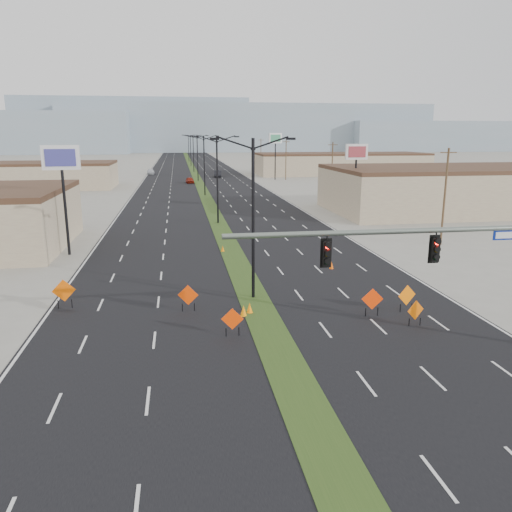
{
  "coord_description": "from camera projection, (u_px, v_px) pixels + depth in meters",
  "views": [
    {
      "loc": [
        -4.51,
        -18.14,
        10.21
      ],
      "look_at": [
        -0.1,
        10.19,
        3.2
      ],
      "focal_mm": 35.0,
      "sensor_mm": 36.0,
      "label": 1
    }
  ],
  "objects": [
    {
      "name": "cone_0",
      "position": [
        250.0,
        308.0,
        29.15
      ],
      "size": [
        0.5,
        0.5,
        0.65
      ],
      "primitive_type": "cone",
      "rotation": [
        0.0,
        0.0,
        -0.35
      ],
      "color": "orange",
      "rests_on": "ground"
    },
    {
      "name": "signal_mast",
      "position": [
        472.0,
        257.0,
        22.57
      ],
      "size": [
        16.3,
        0.6,
        8.0
      ],
      "color": "slate",
      "rests_on": "ground"
    },
    {
      "name": "streetlight_3",
      "position": [
        198.0,
        156.0,
        111.37
      ],
      "size": [
        5.15,
        0.24,
        10.02
      ],
      "color": "black",
      "rests_on": "ground"
    },
    {
      "name": "construction_sign_4",
      "position": [
        407.0,
        296.0,
        29.26
      ],
      "size": [
        1.2,
        0.34,
        1.64
      ],
      "rotation": [
        0.0,
        0.0,
        0.25
      ],
      "color": "orange",
      "rests_on": "ground"
    },
    {
      "name": "pole_sign_east_near",
      "position": [
        356.0,
        157.0,
        63.51
      ],
      "size": [
        2.96,
        0.58,
        9.03
      ],
      "rotation": [
        0.0,
        0.0,
        0.07
      ],
      "color": "black",
      "rests_on": "ground"
    },
    {
      "name": "utility_pole_0",
      "position": [
        445.0,
        195.0,
        46.38
      ],
      "size": [
        1.6,
        0.2,
        9.0
      ],
      "color": "#4C3823",
      "rests_on": "ground"
    },
    {
      "name": "building_se_near",
      "position": [
        463.0,
        190.0,
        68.13
      ],
      "size": [
        36.0,
        18.0,
        5.5
      ],
      "primitive_type": "cube",
      "color": "tan",
      "rests_on": "ground"
    },
    {
      "name": "utility_pole_2",
      "position": [
        286.0,
        159.0,
        113.58
      ],
      "size": [
        1.6,
        0.2,
        9.0
      ],
      "color": "#4C3823",
      "rests_on": "ground"
    },
    {
      "name": "construction_sign_5",
      "position": [
        415.0,
        311.0,
        27.1
      ],
      "size": [
        1.07,
        0.36,
        1.47
      ],
      "rotation": [
        0.0,
        0.0,
        0.3
      ],
      "color": "#EA5E04",
      "rests_on": "ground"
    },
    {
      "name": "pole_sign_west",
      "position": [
        62.0,
        166.0,
        41.7
      ],
      "size": [
        3.06,
        0.65,
        9.34
      ],
      "rotation": [
        0.0,
        0.0,
        0.09
      ],
      "color": "black",
      "rests_on": "ground"
    },
    {
      "name": "car_mid",
      "position": [
        218.0,
        174.0,
        122.29
      ],
      "size": [
        2.14,
        5.03,
        1.61
      ],
      "primitive_type": "imported",
      "rotation": [
        0.0,
        0.0,
        -0.09
      ],
      "color": "black",
      "rests_on": "ground"
    },
    {
      "name": "streetlight_1",
      "position": [
        217.0,
        177.0,
        57.62
      ],
      "size": [
        5.15,
        0.24,
        10.02
      ],
      "color": "black",
      "rests_on": "ground"
    },
    {
      "name": "cone_3",
      "position": [
        223.0,
        249.0,
        44.45
      ],
      "size": [
        0.42,
        0.42,
        0.56
      ],
      "primitive_type": "cone",
      "rotation": [
        0.0,
        0.0,
        -0.28
      ],
      "color": "orange",
      "rests_on": "ground"
    },
    {
      "name": "ground",
      "position": [
        296.0,
        389.0,
        20.51
      ],
      "size": [
        600.0,
        600.0,
        0.0
      ],
      "primitive_type": "plane",
      "color": "gray",
      "rests_on": "ground"
    },
    {
      "name": "mesa_backdrop",
      "position": [
        136.0,
        125.0,
        319.4
      ],
      "size": [
        140.0,
        50.0,
        32.0
      ],
      "primitive_type": "cube",
      "color": "#8599A5",
      "rests_on": "ground"
    },
    {
      "name": "streetlight_6",
      "position": [
        189.0,
        147.0,
        192.0
      ],
      "size": [
        5.15,
        0.24,
        10.02
      ],
      "color": "black",
      "rests_on": "ground"
    },
    {
      "name": "streetlight_5",
      "position": [
        191.0,
        149.0,
        165.13
      ],
      "size": [
        5.15,
        0.24,
        10.02
      ],
      "color": "black",
      "rests_on": "ground"
    },
    {
      "name": "utility_pole_1",
      "position": [
        332.0,
        170.0,
        79.98
      ],
      "size": [
        1.6,
        0.2,
        9.0
      ],
      "color": "#4C3823",
      "rests_on": "ground"
    },
    {
      "name": "car_left",
      "position": [
        190.0,
        180.0,
        106.78
      ],
      "size": [
        1.91,
        3.88,
        1.27
      ],
      "primitive_type": "imported",
      "rotation": [
        0.0,
        0.0,
        0.11
      ],
      "color": "maroon",
      "rests_on": "ground"
    },
    {
      "name": "building_sw_far",
      "position": [
        35.0,
        176.0,
        96.79
      ],
      "size": [
        30.0,
        14.0,
        4.5
      ],
      "primitive_type": "cube",
      "color": "tan",
      "rests_on": "ground"
    },
    {
      "name": "construction_sign_0",
      "position": [
        64.0,
        291.0,
        29.78
      ],
      "size": [
        1.33,
        0.35,
        1.81
      ],
      "rotation": [
        0.0,
        0.0,
        0.23
      ],
      "color": "#DA5104",
      "rests_on": "ground"
    },
    {
      "name": "construction_sign_2",
      "position": [
        188.0,
        296.0,
        29.34
      ],
      "size": [
        1.2,
        0.29,
        1.62
      ],
      "rotation": [
        0.0,
        0.0,
        -0.21
      ],
      "color": "#F93F05",
      "rests_on": "ground"
    },
    {
      "name": "streetlight_4",
      "position": [
        193.0,
        152.0,
        138.25
      ],
      "size": [
        5.15,
        0.24,
        10.02
      ],
      "color": "black",
      "rests_on": "ground"
    },
    {
      "name": "streetlight_2",
      "position": [
        204.0,
        163.0,
        84.5
      ],
      "size": [
        5.15,
        0.24,
        10.02
      ],
      "color": "black",
      "rests_on": "ground"
    },
    {
      "name": "car_far",
      "position": [
        151.0,
        172.0,
        130.43
      ],
      "size": [
        2.17,
        4.77,
        1.35
      ],
      "primitive_type": "imported",
      "rotation": [
        0.0,
        0.0,
        0.06
      ],
      "color": "silver",
      "rests_on": "ground"
    },
    {
      "name": "construction_sign_3",
      "position": [
        372.0,
        300.0,
        28.54
      ],
      "size": [
        1.25,
        0.17,
        1.67
      ],
      "rotation": [
        0.0,
        0.0,
        -0.1
      ],
      "color": "#FF3705",
      "rests_on": "ground"
    },
    {
      "name": "pole_sign_east_far",
      "position": [
        275.0,
        141.0,
        113.36
      ],
      "size": [
        3.27,
        1.7,
        10.5
      ],
      "rotation": [
        0.0,
        0.0,
        0.42
      ],
      "color": "black",
      "rests_on": "ground"
    },
    {
      "name": "median_strip",
      "position": [
        197.0,
        179.0,
        116.5
      ],
      "size": [
        2.0,
        400.0,
        0.04
      ],
      "primitive_type": "cube",
      "color": "#284518",
      "rests_on": "ground"
    },
    {
      "name": "construction_sign_1",
      "position": [
        232.0,
        320.0,
        25.69
      ],
      "size": [
        1.14,
        0.2,
        1.53
      ],
      "rotation": [
        0.0,
        0.0,
        -0.14
      ],
      "color": "#F53B05",
      "rests_on": "ground"
    },
    {
      "name": "cone_2",
      "position": [
        331.0,
        265.0,
        38.82
      ],
      "size": [
        0.43,
        0.43,
        0.57
      ],
      "primitive_type": "cone",
      "rotation": [
        0.0,
        0.0,
        -0.31
      ],
      "color": "#F25205",
      "rests_on": "ground"
    },
    {
      "name": "streetlight_0",
      "position": [
        253.0,
        214.0,
        30.74
      ],
      "size": [
        5.15,
        0.24,
        10.02
      ],
      "color": "black",
      "rests_on": "ground"
    },
    {
      "name": "mesa_center",
      "position": [
        248.0,
        128.0,
        311.12
      ],
      "size": [
        220.0,
        50.0,
        28.0
      ],
      "primitive_type": "cube",
      "color": "#8599A5",
      "rests_on": "ground"
    },
    {
      "name": "utility_pole_3",
      "position": [
        261.0,
        154.0,
        147.17
      ],
      "size": [
        1.6,
        0.2,
        9.0
      ],
      "color": "#4C3823",
      "rests_on": "ground"
    },
    {
      "name": "building_se_far",
      "position": [
        341.0,
        164.0,
        131.18
      ],
      "size": [
        44.0,
        16.0,
        5.0
      ],
      "primitive_type": "cube",
      "color": "tan",
      "rests_on": "ground"
    },
    {
      "name": "mesa_east",
      "position": [
        464.0,
        136.0,
        323.61
      ],
      "size": [
        160.0,
        50.0,
        18.0
      ],
      "primitive_type": "cube",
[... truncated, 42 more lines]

